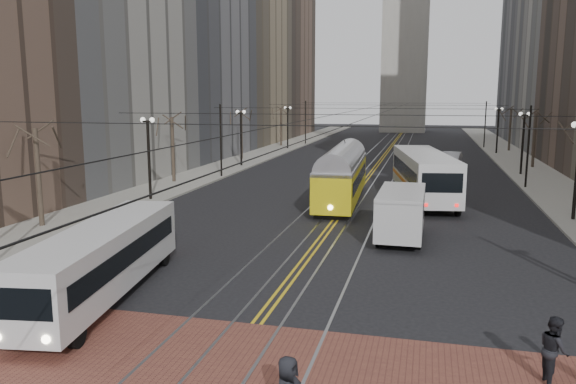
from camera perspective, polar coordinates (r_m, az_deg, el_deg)
The scene contains 19 objects.
ground at distance 19.68m, azimuth -2.36°, elevation -12.18°, with size 260.00×260.00×0.00m, color black.
sidewalk_left at distance 66.09m, azimuth -3.87°, elevation 3.42°, with size 5.00×140.00×0.15m, color gray.
sidewalk_right at distance 63.69m, azimuth 22.80°, elevation 2.44°, with size 5.00×140.00×0.15m, color gray.
crosswalk_band at distance 16.22m, azimuth -6.52°, elevation -17.22°, with size 25.00×6.00×0.01m, color brown.
streetcar_rails at distance 63.15m, azimuth 9.22°, elevation 2.95°, with size 4.80×130.00×0.02m, color gray.
centre_lines at distance 63.15m, azimuth 9.22°, elevation 2.96°, with size 0.42×130.00×0.01m, color gold.
building_left_mid at distance 71.19m, azimuth -12.23°, elevation 17.34°, with size 16.00×20.00×34.00m, color slate.
building_left_far at distance 108.70m, azimuth -2.59°, elevation 16.43°, with size 16.00×20.00×40.00m, color brown.
building_right_far at distance 106.24m, azimuth 25.95°, elevation 15.65°, with size 16.00×20.00×40.00m, color slate.
lamp_posts at distance 46.77m, azimuth 7.60°, elevation 4.09°, with size 27.60×57.20×5.60m.
street_trees at distance 53.21m, azimuth 8.39°, elevation 4.75°, with size 31.68×53.28×5.60m.
trolley_wires at distance 52.72m, azimuth 8.37°, elevation 5.77°, with size 25.96×120.00×6.60m.
transit_bus at distance 21.72m, azimuth -18.33°, elevation -6.86°, with size 2.20×10.58×2.64m, color silver.
streetcar at distance 39.20m, azimuth 5.52°, elevation 1.20°, with size 2.43×13.10×3.09m, color gold.
rear_bus at distance 40.81m, azimuth 13.62°, elevation 1.51°, with size 2.81×12.93×3.37m, color silver.
cargo_van at distance 29.45m, azimuth 11.41°, elevation -2.32°, with size 2.23×5.81×2.57m, color #B9B9B9.
sedan_grey at distance 52.15m, azimuth 15.57°, elevation 2.10°, with size 1.71×4.26×1.45m, color #3D3F44.
sedan_silver at distance 59.07m, azimuth 16.19°, elevation 3.07°, with size 1.82×5.23×1.72m, color #B3B5BB.
pedestrian_c at distance 16.49m, azimuth 25.42°, elevation -14.25°, with size 0.87×0.68×1.79m, color black.
Camera 1 is at (5.18, -17.51, 7.35)m, focal length 35.00 mm.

